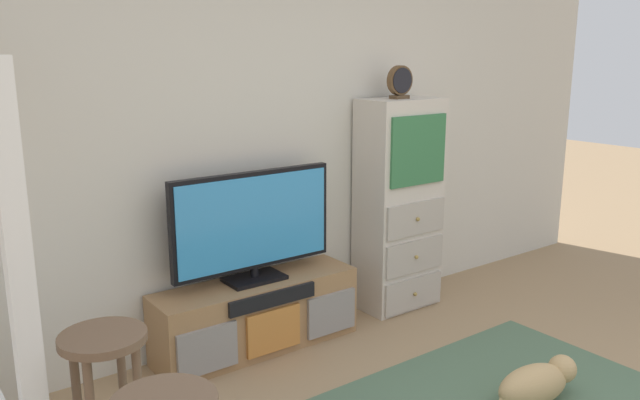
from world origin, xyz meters
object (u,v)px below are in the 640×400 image
(media_console, at_px, (258,315))
(side_cabinet, at_px, (399,205))
(television, at_px, (253,224))
(dog, at_px, (537,383))
(desk_clock, at_px, (400,82))
(bar_stool_far, at_px, (106,379))

(media_console, xyz_separation_m, side_cabinet, (1.19, 0.01, 0.53))
(side_cabinet, bearing_deg, television, 179.34)
(television, relative_size, side_cabinet, 0.71)
(dog, bearing_deg, desk_clock, 78.05)
(side_cabinet, xyz_separation_m, desk_clock, (-0.04, -0.01, 0.86))
(media_console, distance_m, dog, 1.66)
(media_console, bearing_deg, bar_stool_far, -144.84)
(media_console, relative_size, bar_stool_far, 1.76)
(side_cabinet, height_order, bar_stool_far, side_cabinet)
(desk_clock, height_order, bar_stool_far, desk_clock)
(media_console, distance_m, bar_stool_far, 1.49)
(bar_stool_far, distance_m, dog, 2.16)
(bar_stool_far, height_order, dog, bar_stool_far)
(media_console, height_order, television, television)
(television, xyz_separation_m, dog, (0.85, -1.45, -0.69))
(media_console, relative_size, television, 1.22)
(bar_stool_far, bearing_deg, side_cabinet, 19.65)
(side_cabinet, distance_m, bar_stool_far, 2.53)
(desk_clock, xyz_separation_m, bar_stool_far, (-2.34, -0.83, -1.06))
(bar_stool_far, relative_size, dog, 1.37)
(television, height_order, dog, television)
(media_console, distance_m, television, 0.58)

